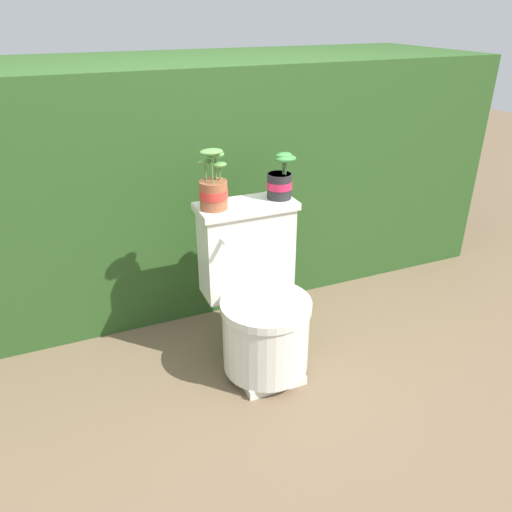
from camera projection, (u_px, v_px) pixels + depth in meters
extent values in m
plane|color=brown|center=(250.00, 382.00, 2.18)|extent=(12.00, 12.00, 0.00)
cube|color=#284C1E|center=(175.00, 175.00, 2.82)|extent=(3.48, 1.02, 1.24)
cube|color=silver|center=(265.00, 368.00, 2.24)|extent=(0.27, 0.29, 0.04)
cylinder|color=silver|center=(266.00, 337.00, 2.16)|extent=(0.37, 0.37, 0.29)
cylinder|color=silver|center=(266.00, 305.00, 2.09)|extent=(0.39, 0.39, 0.04)
cube|color=silver|center=(247.00, 251.00, 2.19)|extent=(0.40, 0.17, 0.39)
cube|color=silver|center=(246.00, 206.00, 2.10)|extent=(0.42, 0.19, 0.03)
cylinder|color=silver|center=(224.00, 242.00, 2.00)|extent=(0.02, 0.05, 0.02)
cylinder|color=#9E5638|center=(214.00, 195.00, 2.01)|extent=(0.11, 0.11, 0.12)
cylinder|color=red|center=(213.00, 194.00, 2.01)|extent=(0.12, 0.12, 0.03)
cylinder|color=#332319|center=(213.00, 183.00, 1.99)|extent=(0.10, 0.10, 0.01)
cylinder|color=#4C753D|center=(212.00, 169.00, 1.94)|extent=(0.01, 0.01, 0.12)
ellipsoid|color=#569342|center=(211.00, 152.00, 1.91)|extent=(0.09, 0.07, 0.02)
cylinder|color=#4C753D|center=(220.00, 173.00, 1.99)|extent=(0.01, 0.01, 0.06)
ellipsoid|color=#569342|center=(219.00, 165.00, 1.97)|extent=(0.06, 0.04, 0.02)
cylinder|color=#4C753D|center=(216.00, 169.00, 1.98)|extent=(0.01, 0.01, 0.10)
ellipsoid|color=#569342|center=(215.00, 155.00, 1.95)|extent=(0.07, 0.05, 0.03)
cylinder|color=#4C753D|center=(206.00, 173.00, 1.97)|extent=(0.01, 0.01, 0.07)
ellipsoid|color=#569342|center=(205.00, 162.00, 1.95)|extent=(0.06, 0.05, 0.02)
cylinder|color=#262628|center=(279.00, 186.00, 2.12)|extent=(0.11, 0.11, 0.11)
cylinder|color=#D1234C|center=(279.00, 185.00, 2.12)|extent=(0.11, 0.11, 0.03)
cylinder|color=#332319|center=(280.00, 175.00, 2.10)|extent=(0.10, 0.10, 0.01)
cylinder|color=#4C753D|center=(284.00, 165.00, 2.08)|extent=(0.01, 0.01, 0.07)
ellipsoid|color=#387F38|center=(284.00, 155.00, 2.06)|extent=(0.07, 0.05, 0.02)
cylinder|color=#4C753D|center=(283.00, 165.00, 2.08)|extent=(0.01, 0.01, 0.08)
ellipsoid|color=#387F38|center=(283.00, 155.00, 2.06)|extent=(0.07, 0.05, 0.02)
cylinder|color=#4C753D|center=(286.00, 168.00, 2.07)|extent=(0.01, 0.01, 0.06)
ellipsoid|color=#387F38|center=(286.00, 159.00, 2.06)|extent=(0.09, 0.06, 0.03)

